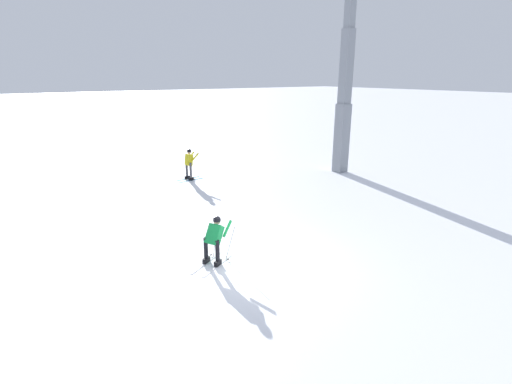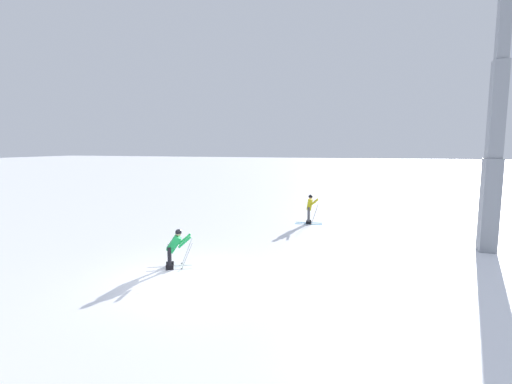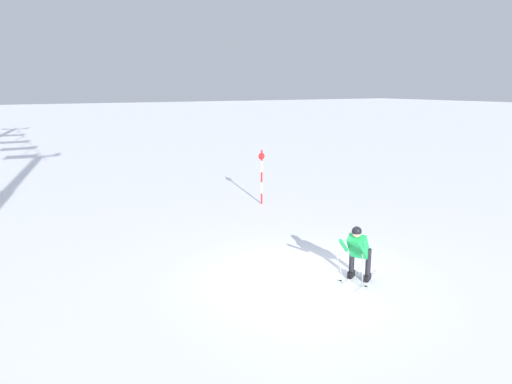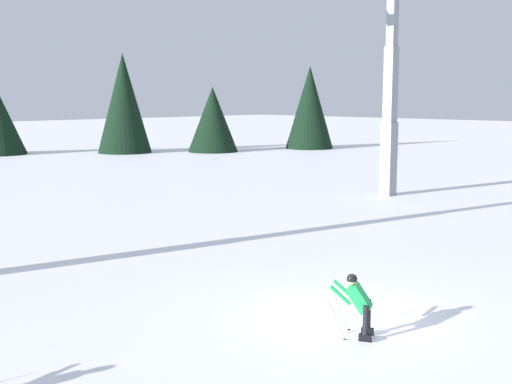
% 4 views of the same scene
% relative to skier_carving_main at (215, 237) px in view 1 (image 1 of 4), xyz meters
% --- Properties ---
extents(ground_plane, '(260.00, 260.00, 0.00)m').
position_rel_skier_carving_main_xyz_m(ground_plane, '(0.82, 1.01, -0.84)').
color(ground_plane, white).
extents(skier_carving_main, '(1.32, 1.74, 1.60)m').
position_rel_skier_carving_main_xyz_m(skier_carving_main, '(0.00, 0.00, 0.00)').
color(skier_carving_main, white).
rests_on(skier_carving_main, ground_plane).
extents(lift_tower_near, '(0.66, 2.64, 12.52)m').
position_rel_skier_carving_main_xyz_m(lift_tower_near, '(-5.93, 11.71, 4.44)').
color(lift_tower_near, gray).
rests_on(lift_tower_near, ground_plane).
extents(skier_distant_uphill, '(0.73, 1.60, 1.74)m').
position_rel_skier_carving_main_xyz_m(skier_distant_uphill, '(-9.36, 3.52, 0.16)').
color(skier_distant_uphill, '#198CCC').
rests_on(skier_distant_uphill, ground_plane).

